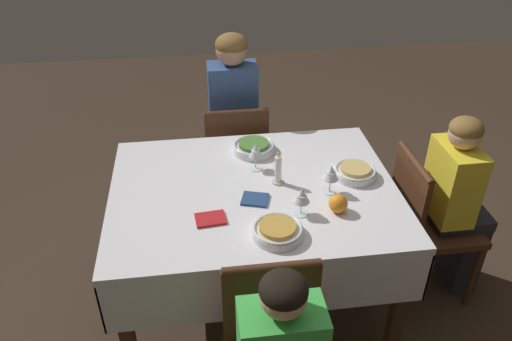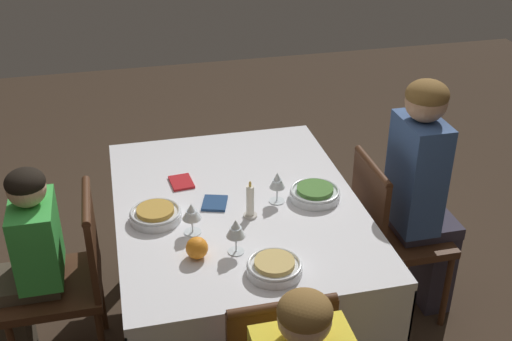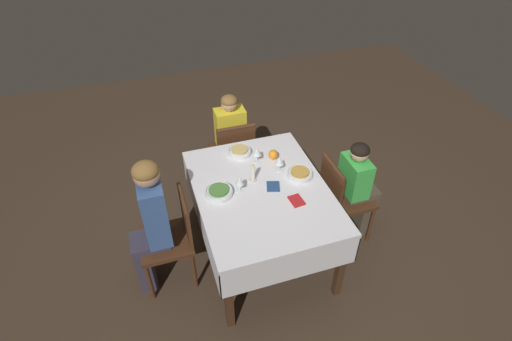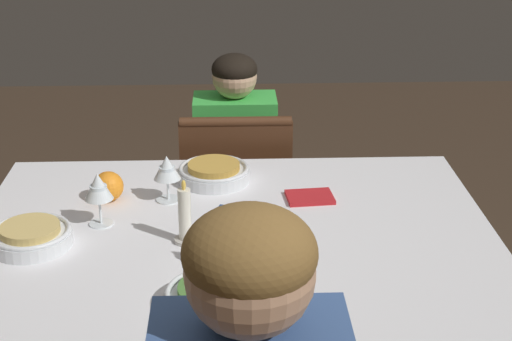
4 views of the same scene
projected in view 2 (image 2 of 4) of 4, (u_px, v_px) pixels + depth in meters
The scene contains 16 objects.
ground_plane at pixel (239, 334), 3.21m from camera, with size 8.00×8.00×0.00m, color #3D2D21.
dining_table at pixel (237, 220), 2.88m from camera, with size 1.39×1.07×0.78m.
chair_north at pixel (390, 229), 3.14m from camera, with size 0.42×0.42×0.89m.
chair_south at pixel (68, 275), 2.83m from camera, with size 0.42×0.42×0.89m.
person_adult_denim at pixel (423, 188), 3.06m from camera, with size 0.30×0.34×1.27m.
person_child_green at pixel (26, 267), 2.76m from camera, with size 0.30×0.33×1.04m.
bowl_north at pixel (315, 193), 2.85m from camera, with size 0.23×0.23×0.06m.
wine_glass_north at pixel (277, 181), 2.79m from camera, with size 0.07×0.07×0.15m.
bowl_east at pixel (274, 267), 2.39m from camera, with size 0.21×0.21×0.06m.
wine_glass_east at pixel (236, 229), 2.46m from camera, with size 0.08×0.08×0.15m.
bowl_south at pixel (156, 214), 2.70m from camera, with size 0.22×0.22×0.06m.
wine_glass_south at pixel (192, 213), 2.58m from camera, with size 0.08×0.08×0.14m.
candle_centerpiece at pixel (250, 203), 2.70m from camera, with size 0.06×0.06×0.17m.
orange_fruit at pixel (197, 248), 2.46m from camera, with size 0.09×0.09×0.09m, color orange.
napkin_red_folded at pixel (181, 182), 2.98m from camera, with size 0.14×0.11×0.01m.
napkin_spare_side at pixel (215, 203), 2.82m from camera, with size 0.15×0.14×0.01m.
Camera 2 is at (2.36, -0.47, 2.28)m, focal length 45.00 mm.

